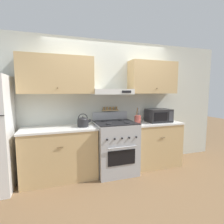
{
  "coord_description": "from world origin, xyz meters",
  "views": [
    {
      "loc": [
        -1.07,
        -2.8,
        1.54
      ],
      "look_at": [
        -0.06,
        0.25,
        1.16
      ],
      "focal_mm": 28.0,
      "sensor_mm": 36.0,
      "label": 1
    }
  ],
  "objects_px": {
    "microwave": "(159,115)",
    "stove_range": "(115,147)",
    "tea_kettle": "(83,122)",
    "utensil_crock": "(138,119)"
  },
  "relations": [
    {
      "from": "microwave",
      "to": "stove_range",
      "type": "bearing_deg",
      "value": -177.03
    },
    {
      "from": "stove_range",
      "to": "microwave",
      "type": "bearing_deg",
      "value": 2.97
    },
    {
      "from": "stove_range",
      "to": "tea_kettle",
      "type": "relative_size",
      "value": 4.43
    },
    {
      "from": "stove_range",
      "to": "microwave",
      "type": "distance_m",
      "value": 1.12
    },
    {
      "from": "stove_range",
      "to": "microwave",
      "type": "relative_size",
      "value": 2.31
    },
    {
      "from": "tea_kettle",
      "to": "stove_range",
      "type": "bearing_deg",
      "value": -3.09
    },
    {
      "from": "tea_kettle",
      "to": "microwave",
      "type": "distance_m",
      "value": 1.57
    },
    {
      "from": "microwave",
      "to": "utensil_crock",
      "type": "height_order",
      "value": "utensil_crock"
    },
    {
      "from": "tea_kettle",
      "to": "microwave",
      "type": "relative_size",
      "value": 0.52
    },
    {
      "from": "tea_kettle",
      "to": "utensil_crock",
      "type": "xyz_separation_m",
      "value": [
        1.08,
        0.0,
        -0.01
      ]
    }
  ]
}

